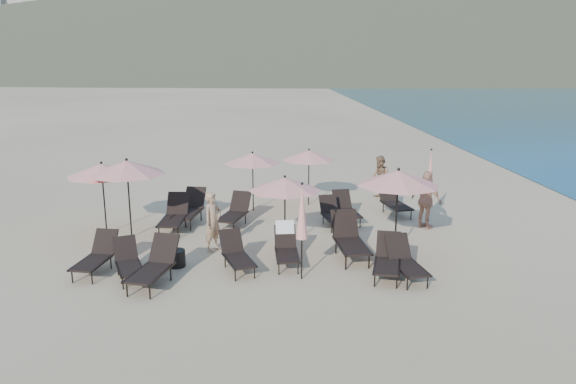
{
  "coord_description": "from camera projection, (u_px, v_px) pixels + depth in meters",
  "views": [
    {
      "loc": [
        -1.59,
        -12.88,
        5.15
      ],
      "look_at": [
        -0.55,
        3.5,
        1.1
      ],
      "focal_mm": 35.0,
      "sensor_mm": 36.0,
      "label": 1
    }
  ],
  "objects": [
    {
      "name": "umbrella_open_5",
      "position": [
        102.0,
        170.0,
        16.11
      ],
      "size": [
        2.0,
        2.0,
        2.16
      ],
      "color": "black",
      "rests_on": "ground"
    },
    {
      "name": "lounger_9",
      "position": [
        332.0,
        214.0,
        17.17
      ],
      "size": [
        0.76,
        1.53,
        0.84
      ],
      "rotation": [
        0.0,
        0.0,
        0.14
      ],
      "color": "black",
      "rests_on": "ground"
    },
    {
      "name": "lounger_4",
      "position": [
        387.0,
        259.0,
        13.3
      ],
      "size": [
        1.0,
        1.68,
        0.91
      ],
      "rotation": [
        0.0,
        0.0,
        -0.27
      ],
      "color": "black",
      "rests_on": "ground"
    },
    {
      "name": "lounger_8",
      "position": [
        235.0,
        212.0,
        17.22
      ],
      "size": [
        1.12,
        1.74,
        0.93
      ],
      "rotation": [
        0.0,
        0.0,
        -0.34
      ],
      "color": "black",
      "rests_on": "ground"
    },
    {
      "name": "umbrella_open_3",
      "position": [
        253.0,
        158.0,
        18.53
      ],
      "size": [
        1.89,
        1.89,
        2.03
      ],
      "color": "black",
      "rests_on": "ground"
    },
    {
      "name": "beachgoer_a",
      "position": [
        213.0,
        222.0,
        14.93
      ],
      "size": [
        0.66,
        0.7,
        1.62
      ],
      "primitive_type": "imported",
      "rotation": [
        0.0,
        0.0,
        0.93
      ],
      "color": "#A87D5B",
      "rests_on": "ground"
    },
    {
      "name": "ground",
      "position": [
        319.0,
        269.0,
        13.82
      ],
      "size": [
        800.0,
        800.0,
        0.0
      ],
      "primitive_type": "plane",
      "color": "#D6BA8C",
      "rests_on": "ground"
    },
    {
      "name": "lounger_12",
      "position": [
        128.0,
        261.0,
        13.22
      ],
      "size": [
        1.01,
        1.56,
        0.84
      ],
      "rotation": [
        0.0,
        0.0,
        0.34
      ],
      "color": "black",
      "rests_on": "ground"
    },
    {
      "name": "umbrella_open_2",
      "position": [
        398.0,
        178.0,
        14.4
      ],
      "size": [
        2.16,
        2.16,
        2.32
      ],
      "color": "black",
      "rests_on": "ground"
    },
    {
      "name": "lounger_1",
      "position": [
        154.0,
        265.0,
        12.82
      ],
      "size": [
        1.12,
        1.84,
        0.99
      ],
      "rotation": [
        0.0,
        0.0,
        -0.29
      ],
      "color": "black",
      "rests_on": "ground"
    },
    {
      "name": "lounger_7",
      "position": [
        190.0,
        208.0,
        17.48
      ],
      "size": [
        1.0,
        1.83,
        0.99
      ],
      "rotation": [
        0.0,
        0.0,
        -0.21
      ],
      "color": "black",
      "rests_on": "ground"
    },
    {
      "name": "umbrella_open_1",
      "position": [
        285.0,
        184.0,
        14.72
      ],
      "size": [
        1.92,
        1.92,
        2.07
      ],
      "color": "black",
      "rests_on": "ground"
    },
    {
      "name": "lounger_6",
      "position": [
        174.0,
        215.0,
        16.76
      ],
      "size": [
        0.81,
        1.79,
        1.0
      ],
      "rotation": [
        0.0,
        0.0,
        -0.09
      ],
      "color": "black",
      "rests_on": "ground"
    },
    {
      "name": "umbrella_open_0",
      "position": [
        127.0,
        167.0,
        15.75
      ],
      "size": [
        2.15,
        2.15,
        2.32
      ],
      "color": "black",
      "rests_on": "ground"
    },
    {
      "name": "lounger_0",
      "position": [
        96.0,
        256.0,
        13.53
      ],
      "size": [
        0.9,
        1.64,
        0.89
      ],
      "rotation": [
        0.0,
        0.0,
        -0.21
      ],
      "color": "black",
      "rests_on": "ground"
    },
    {
      "name": "hotel_skyline",
      "position": [
        56.0,
        12.0,
        265.05
      ],
      "size": [
        109.0,
        82.0,
        55.0
      ],
      "color": "beige",
      "rests_on": "ground"
    },
    {
      "name": "beachgoer_b",
      "position": [
        380.0,
        178.0,
        20.26
      ],
      "size": [
        0.72,
        0.86,
        1.59
      ],
      "primitive_type": "imported",
      "rotation": [
        0.0,
        0.0,
        -1.4
      ],
      "color": "#8D6549",
      "rests_on": "ground"
    },
    {
      "name": "side_table_0",
      "position": [
        177.0,
        258.0,
        13.94
      ],
      "size": [
        0.44,
        0.44,
        0.42
      ],
      "primitive_type": "cylinder",
      "color": "black",
      "rests_on": "ground"
    },
    {
      "name": "lounger_13",
      "position": [
        349.0,
        239.0,
        14.52
      ],
      "size": [
        0.82,
        1.9,
        1.07
      ],
      "rotation": [
        0.0,
        0.0,
        0.06
      ],
      "color": "black",
      "rests_on": "ground"
    },
    {
      "name": "umbrella_closed_1",
      "position": [
        430.0,
        171.0,
        17.3
      ],
      "size": [
        0.27,
        0.27,
        2.34
      ],
      "color": "black",
      "rests_on": "ground"
    },
    {
      "name": "lounger_11",
      "position": [
        394.0,
        201.0,
        18.46
      ],
      "size": [
        0.91,
        1.71,
        0.94
      ],
      "rotation": [
        0.0,
        0.0,
        0.19
      ],
      "color": "black",
      "rests_on": "ground"
    },
    {
      "name": "umbrella_open_4",
      "position": [
        309.0,
        155.0,
        19.25
      ],
      "size": [
        1.86,
        1.86,
        2.0
      ],
      "color": "black",
      "rests_on": "ground"
    },
    {
      "name": "lounger_10",
      "position": [
        346.0,
        208.0,
        17.68
      ],
      "size": [
        0.77,
        1.6,
        0.88
      ],
      "rotation": [
        0.0,
        0.0,
        0.13
      ],
      "color": "black",
      "rests_on": "ground"
    },
    {
      "name": "lounger_5",
      "position": [
        405.0,
        261.0,
        13.21
      ],
      "size": [
        0.78,
        1.61,
        0.89
      ],
      "rotation": [
        0.0,
        0.0,
        0.13
      ],
      "color": "black",
      "rests_on": "ground"
    },
    {
      "name": "beachgoer_c",
      "position": [
        426.0,
        200.0,
        16.83
      ],
      "size": [
        0.98,
        1.09,
        1.77
      ],
      "primitive_type": "imported",
      "rotation": [
        0.0,
        0.0,
        2.23
      ],
      "color": "tan",
      "rests_on": "ground"
    },
    {
      "name": "volcanic_headland",
      "position": [
        385.0,
        13.0,
        305.04
      ],
      "size": [
        690.0,
        690.0,
        55.0
      ],
      "color": "brown",
      "rests_on": "ground"
    },
    {
      "name": "umbrella_closed_0",
      "position": [
        302.0,
        212.0,
        12.82
      ],
      "size": [
        0.27,
        0.27,
        2.34
      ],
      "color": "black",
      "rests_on": "ground"
    },
    {
      "name": "lounger_2",
      "position": [
        237.0,
        254.0,
        13.69
      ],
      "size": [
        0.98,
        1.59,
        0.86
      ],
      "rotation": [
        0.0,
        0.0,
        0.3
      ],
      "color": "black",
      "rests_on": "ground"
    },
    {
      "name": "side_table_1",
      "position": [
        392.0,
        250.0,
        14.5
      ],
      "size": [
        0.41,
        0.41,
        0.44
      ],
      "primitive_type": "cylinder",
      "color": "black",
      "rests_on": "ground"
    },
    {
      "name": "lounger_3",
      "position": [
        286.0,
        246.0,
        14.12
      ],
      "size": [
        0.58,
        1.53,
        0.95
      ],
      "rotation": [
        0.0,
        0.0,
        0.01
      ],
      "color": "black",
      "rests_on": "ground"
    }
  ]
}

